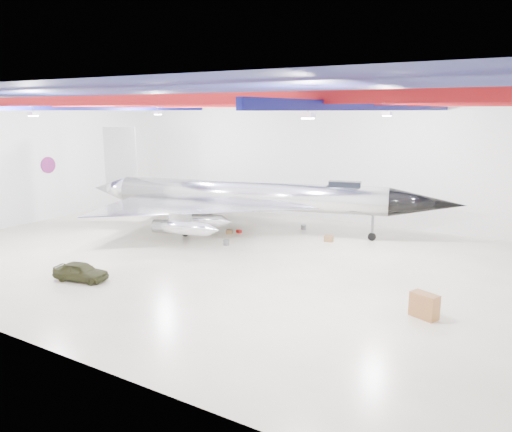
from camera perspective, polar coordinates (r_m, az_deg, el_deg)
The scene contains 16 objects.
floor at distance 35.05m, azimuth -5.01°, elevation -4.48°, with size 40.00×40.00×0.00m, color #B8AF92.
wall_back at distance 46.74m, azimuth 5.88°, elevation 6.52°, with size 40.00×40.00×0.00m, color silver.
wall_left at distance 48.49m, azimuth -24.66°, elevation 5.69°, with size 30.00×30.00×0.00m, color silver.
ceiling at distance 33.64m, azimuth -5.36°, elevation 13.80°, with size 40.00×40.00×0.00m, color #0A0F38.
ceiling_structure at distance 33.62m, azimuth -5.33°, elevation 12.64°, with size 39.50×29.50×1.08m.
wall_roundel at distance 49.63m, azimuth -22.66°, elevation 5.39°, with size 1.50×1.50×0.10m, color #B21414.
jet_aircraft at distance 40.88m, azimuth -0.93°, elevation 1.95°, with size 30.58×21.83×8.49m.
jeep at distance 31.49m, azimuth -19.40°, elevation -5.98°, with size 1.33×3.31×1.13m, color #303219.
desk at distance 25.95m, azimuth 18.67°, elevation -9.67°, with size 1.34×0.67×1.23m, color brown.
crate_ply at distance 42.27m, azimuth -7.99°, elevation -1.45°, with size 0.48×0.38×0.33m, color olive.
toolbox_red at distance 41.12m, azimuth -1.96°, elevation -1.77°, with size 0.38×0.31×0.27m, color #A11010.
engine_drum at distance 37.51m, azimuth -3.41°, elevation -3.02°, with size 0.46×0.46×0.42m, color #59595B.
parts_bin at distance 38.85m, azimuth 8.32°, elevation -2.56°, with size 0.66×0.53×0.46m, color olive.
crate_small at distance 42.59m, azimuth -5.19°, elevation -1.35°, with size 0.33×0.27×0.23m, color #59595B.
oil_barrel at distance 40.87m, azimuth -3.06°, elevation -1.81°, with size 0.48×0.39×0.34m, color olive.
spares_box at distance 42.50m, azimuth 5.44°, elevation -1.27°, with size 0.44×0.44×0.40m, color #59595B.
Camera 1 is at (20.03, -27.01, 9.92)m, focal length 35.00 mm.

